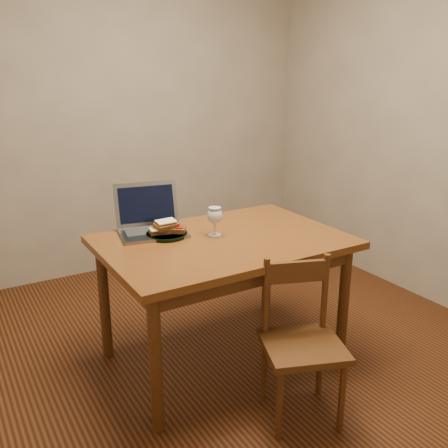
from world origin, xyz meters
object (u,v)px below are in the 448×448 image
chair (302,335)px  plate (167,235)px  table (223,253)px  milk_glass (215,221)px  laptop (150,219)px

chair → plate: bearing=132.5°
table → plate: plate is taller
milk_glass → laptop: 0.38m
chair → laptop: bearing=131.7°
table → plate: 0.33m
plate → laptop: size_ratio=0.55×
table → chair: (0.08, -0.61, -0.23)m
plate → table: bearing=-37.9°
chair → plate: (-0.32, 0.80, 0.32)m
table → laptop: size_ratio=3.13×
table → laptop: laptop is taller
table → laptop: (-0.29, 0.33, 0.15)m
chair → plate: size_ratio=2.03×
chair → milk_glass: size_ratio=2.86×
table → laptop: bearing=131.2°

